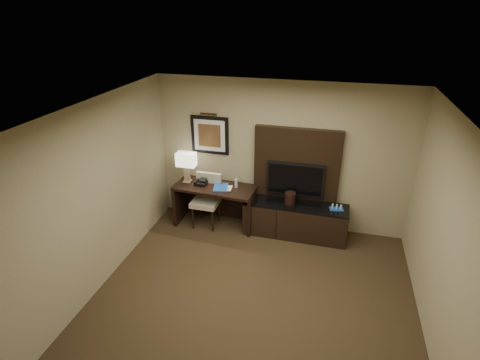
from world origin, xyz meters
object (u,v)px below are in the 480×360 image
(credenza, at_px, (295,220))
(tv, at_px, (295,179))
(desk, at_px, (215,205))
(water_bottle, at_px, (236,183))
(desk_chair, at_px, (206,201))
(table_lamp, at_px, (187,167))
(desk_phone, at_px, (201,182))
(minibar_tray, at_px, (337,207))
(ice_bucket, at_px, (290,198))

(credenza, height_order, tv, tv)
(desk, height_order, water_bottle, water_bottle)
(desk, height_order, desk_chair, desk_chair)
(table_lamp, xyz_separation_m, desk_phone, (0.29, -0.06, -0.25))
(minibar_tray, bearing_deg, ice_bucket, 179.15)
(tv, bearing_deg, credenza, -70.74)
(water_bottle, distance_m, minibar_tray, 1.81)
(desk, bearing_deg, water_bottle, 12.85)
(table_lamp, height_order, water_bottle, table_lamp)
(credenza, distance_m, minibar_tray, 0.77)
(desk_chair, distance_m, minibar_tray, 2.35)
(table_lamp, xyz_separation_m, ice_bucket, (1.94, -0.06, -0.36))
(water_bottle, bearing_deg, desk_phone, -175.99)
(tv, relative_size, minibar_tray, 4.38)
(desk_chair, height_order, minibar_tray, desk_chair)
(table_lamp, xyz_separation_m, water_bottle, (0.95, -0.01, -0.22))
(desk_phone, distance_m, minibar_tray, 2.45)
(desk, relative_size, desk_phone, 6.93)
(ice_bucket, bearing_deg, credenza, -2.91)
(ice_bucket, bearing_deg, desk_phone, 179.68)
(desk, relative_size, table_lamp, 2.47)
(desk, distance_m, credenza, 1.50)
(credenza, xyz_separation_m, ice_bucket, (-0.11, 0.01, 0.42))
(desk_chair, bearing_deg, water_bottle, 15.60)
(credenza, relative_size, ice_bucket, 8.54)
(water_bottle, height_order, minibar_tray, water_bottle)
(desk_chair, xyz_separation_m, desk_phone, (-0.11, 0.10, 0.35))
(desk_phone, height_order, minibar_tray, desk_phone)
(water_bottle, bearing_deg, credenza, -3.15)
(table_lamp, relative_size, water_bottle, 3.67)
(desk_phone, bearing_deg, minibar_tray, 3.07)
(water_bottle, bearing_deg, tv, 7.08)
(desk_chair, relative_size, minibar_tray, 4.36)
(desk, distance_m, ice_bucket, 1.42)
(tv, bearing_deg, desk, -172.42)
(desk, relative_size, ice_bucket, 6.97)
(credenza, height_order, ice_bucket, ice_bucket)
(tv, bearing_deg, ice_bucket, -104.56)
(credenza, bearing_deg, desk, -179.24)
(tv, xyz_separation_m, water_bottle, (-1.04, -0.13, -0.15))
(minibar_tray, bearing_deg, desk, 179.84)
(tv, distance_m, table_lamp, 1.99)
(credenza, relative_size, desk_phone, 8.49)
(table_lamp, distance_m, ice_bucket, 1.97)
(credenza, relative_size, minibar_tray, 7.93)
(water_bottle, relative_size, ice_bucket, 0.77)
(credenza, height_order, desk_phone, desk_phone)
(table_lamp, bearing_deg, credenza, -1.97)
(desk, xyz_separation_m, ice_bucket, (1.38, 0.01, 0.33))
(credenza, xyz_separation_m, water_bottle, (-1.11, 0.06, 0.56))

